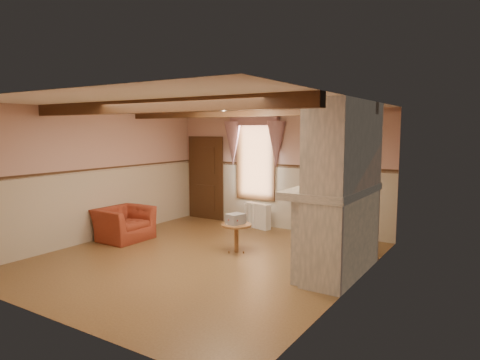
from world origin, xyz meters
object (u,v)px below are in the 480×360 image
Objects in this scene: armchair at (124,224)px; radiator at (258,216)px; side_table at (236,238)px; bowl at (338,183)px; oil_lamp at (342,176)px; mantel_clock at (349,176)px.

armchair reaches higher than radiator.
radiator is (-0.67, 1.98, 0.02)m from side_table.
oil_lamp is (0.00, 0.15, 0.10)m from bowl.
mantel_clock is at bearing -74.26° from armchair.
mantel_clock is (1.95, 0.69, 1.25)m from side_table.
armchair is 3.82× the size of oil_lamp.
armchair is at bearing -165.11° from mantel_clock.
radiator is 3.17m from mantel_clock.
mantel_clock is (4.49, 1.20, 1.17)m from armchair.
mantel_clock is (0.00, 0.56, 0.06)m from bowl.
bowl is at bearing -90.00° from oil_lamp.
oil_lamp is (4.49, 0.79, 1.21)m from armchair.
oil_lamp is at bearing 90.00° from bowl.
oil_lamp is (2.62, -1.70, 1.26)m from radiator.
side_table is 2.10m from radiator.
radiator is at bearing -36.09° from armchair.
oil_lamp reaches higher than armchair.
bowl is 1.41× the size of mantel_clock.
bowl is at bearing -81.08° from armchair.
radiator is at bearing 108.74° from side_table.
mantel_clock reaches higher than side_table.
side_table is 1.71× the size of bowl.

